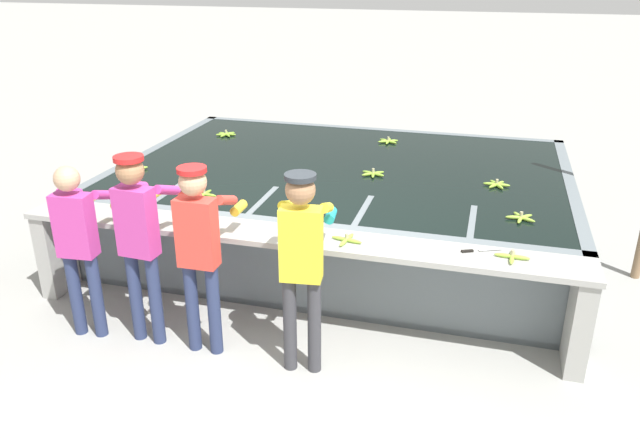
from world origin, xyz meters
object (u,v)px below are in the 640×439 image
(banana_bunch_floating_0, at_px, (373,173))
(knife_0, at_px, (141,220))
(banana_bunch_floating_6, at_px, (204,194))
(worker_1, at_px, (140,231))
(banana_bunch_floating_2, at_px, (137,169))
(banana_bunch_ledge_0, at_px, (347,240))
(worker_0, at_px, (79,237))
(banana_bunch_floating_1, at_px, (497,184))
(banana_bunch_floating_3, at_px, (521,218))
(worker_2, at_px, (200,243))
(worker_3, at_px, (302,254))
(knife_1, at_px, (475,250))
(banana_bunch_floating_4, at_px, (388,141))
(banana_bunch_floating_5, at_px, (226,134))
(banana_bunch_ledge_1, at_px, (512,256))

(banana_bunch_floating_0, bearing_deg, knife_0, -133.61)
(banana_bunch_floating_6, xyz_separation_m, knife_0, (-0.27, -0.76, -0.01))
(worker_1, xyz_separation_m, knife_0, (-0.28, 0.46, -0.11))
(banana_bunch_floating_2, relative_size, banana_bunch_ledge_0, 0.90)
(worker_0, distance_m, worker_1, 0.58)
(banana_bunch_floating_1, relative_size, banana_bunch_floating_3, 1.02)
(banana_bunch_ledge_0, bearing_deg, worker_2, -154.29)
(worker_3, height_order, knife_1, worker_3)
(banana_bunch_floating_1, bearing_deg, worker_1, -140.70)
(worker_0, height_order, banana_bunch_floating_4, worker_0)
(banana_bunch_floating_5, distance_m, knife_1, 4.49)
(banana_bunch_ledge_0, height_order, banana_bunch_ledge_1, same)
(banana_bunch_ledge_1, xyz_separation_m, knife_1, (-0.29, 0.06, -0.01))
(worker_2, bearing_deg, banana_bunch_floating_3, 29.76)
(banana_bunch_floating_4, distance_m, banana_bunch_floating_6, 2.89)
(worker_1, height_order, knife_1, worker_1)
(knife_1, bearing_deg, banana_bunch_ledge_0, -174.82)
(banana_bunch_ledge_0, height_order, knife_0, banana_bunch_ledge_0)
(banana_bunch_ledge_0, bearing_deg, worker_3, -111.46)
(banana_bunch_floating_2, height_order, knife_1, banana_bunch_floating_2)
(worker_0, bearing_deg, banana_bunch_ledge_1, 9.75)
(banana_bunch_floating_2, height_order, knife_0, banana_bunch_floating_2)
(banana_bunch_floating_0, height_order, banana_bunch_ledge_0, banana_bunch_ledge_0)
(worker_3, xyz_separation_m, banana_bunch_floating_3, (1.66, 1.48, -0.10))
(banana_bunch_floating_4, relative_size, knife_0, 0.80)
(banana_bunch_floating_3, height_order, banana_bunch_ledge_1, banana_bunch_ledge_1)
(banana_bunch_floating_1, height_order, banana_bunch_floating_5, same)
(banana_bunch_ledge_1, relative_size, knife_1, 0.86)
(banana_bunch_floating_5, bearing_deg, banana_bunch_floating_2, -101.67)
(worker_3, height_order, banana_bunch_floating_2, worker_3)
(banana_bunch_floating_1, relative_size, banana_bunch_floating_2, 1.10)
(worker_2, relative_size, banana_bunch_ledge_1, 5.89)
(banana_bunch_floating_0, bearing_deg, banana_bunch_floating_5, 153.40)
(banana_bunch_ledge_1, height_order, knife_1, banana_bunch_ledge_1)
(banana_bunch_floating_2, height_order, banana_bunch_floating_3, same)
(banana_bunch_floating_1, bearing_deg, worker_2, -134.52)
(banana_bunch_floating_4, xyz_separation_m, knife_0, (-1.73, -3.26, -0.01))
(banana_bunch_floating_0, relative_size, banana_bunch_ledge_1, 1.00)
(banana_bunch_floating_5, xyz_separation_m, banana_bunch_ledge_1, (3.75, -2.92, 0.00))
(banana_bunch_floating_3, distance_m, knife_0, 3.50)
(banana_bunch_floating_4, xyz_separation_m, banana_bunch_ledge_1, (1.55, -3.16, 0.00))
(worker_3, height_order, banana_bunch_floating_4, worker_3)
(banana_bunch_floating_3, distance_m, knife_1, 0.90)
(banana_bunch_floating_0, relative_size, banana_bunch_floating_6, 1.00)
(worker_3, height_order, banana_bunch_floating_1, worker_3)
(worker_1, bearing_deg, banana_bunch_ledge_0, 17.54)
(worker_3, bearing_deg, worker_0, -179.76)
(banana_bunch_ledge_1, bearing_deg, banana_bunch_floating_0, 129.70)
(banana_bunch_floating_4, bearing_deg, banana_bunch_floating_5, -173.65)
(banana_bunch_floating_0, xyz_separation_m, banana_bunch_floating_3, (1.56, -0.90, 0.00))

